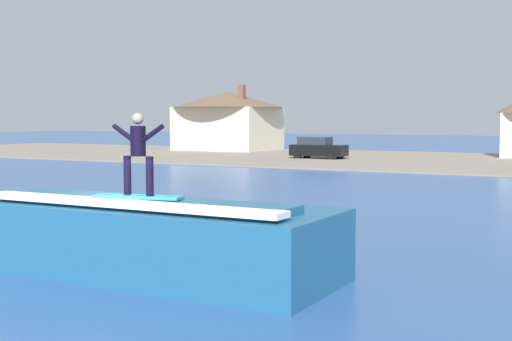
% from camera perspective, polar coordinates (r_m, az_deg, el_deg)
% --- Properties ---
extents(ground_plane, '(260.00, 260.00, 0.00)m').
position_cam_1_polar(ground_plane, '(15.74, -10.65, -8.07)').
color(ground_plane, '#2F5695').
extents(wave_crest, '(8.06, 3.07, 1.69)m').
position_cam_1_polar(wave_crest, '(15.13, -8.49, -5.47)').
color(wave_crest, '#205C85').
rests_on(wave_crest, ground_plane).
extents(surfboard, '(1.93, 0.90, 0.06)m').
position_cam_1_polar(surfboard, '(14.62, -9.66, -2.15)').
color(surfboard, '#33A5CC').
rests_on(surfboard, wave_crest).
extents(surfer, '(1.32, 0.32, 1.71)m').
position_cam_1_polar(surfer, '(14.60, -9.66, 1.75)').
color(surfer, black).
rests_on(surfer, surfboard).
extents(shoreline_bank, '(120.00, 25.80, 0.11)m').
position_cam_1_polar(shoreline_bank, '(55.50, 18.47, 0.66)').
color(shoreline_bank, gray).
rests_on(shoreline_bank, ground_plane).
extents(car_near_shore, '(4.53, 2.17, 1.86)m').
position_cam_1_polar(car_near_shore, '(56.91, 5.10, 1.85)').
color(car_near_shore, black).
rests_on(car_near_shore, ground_plane).
extents(house_with_chimney, '(11.46, 11.46, 6.71)m').
position_cam_1_polar(house_with_chimney, '(72.09, -2.31, 4.38)').
color(house_with_chimney, beige).
rests_on(house_with_chimney, ground_plane).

